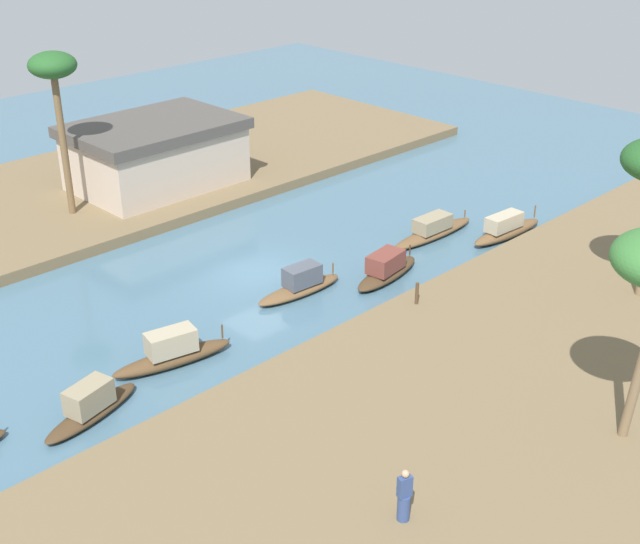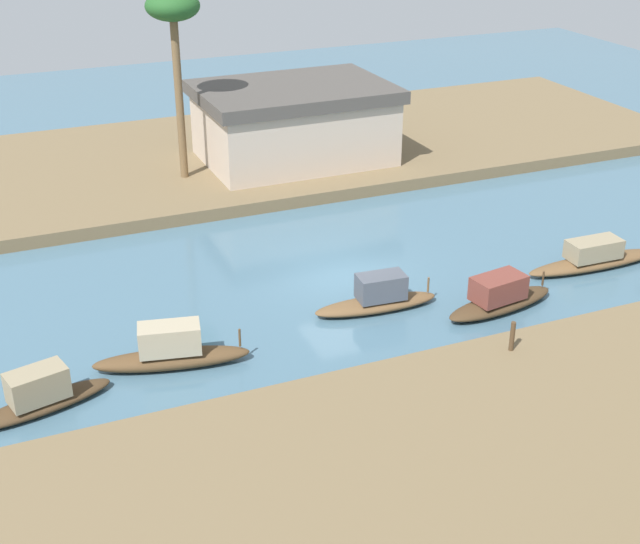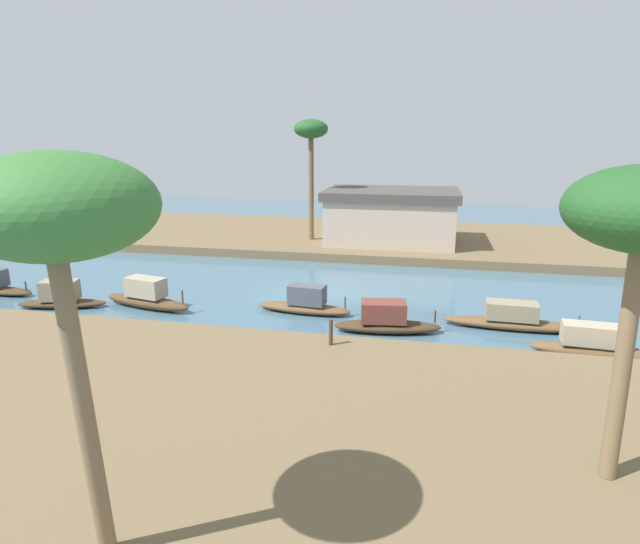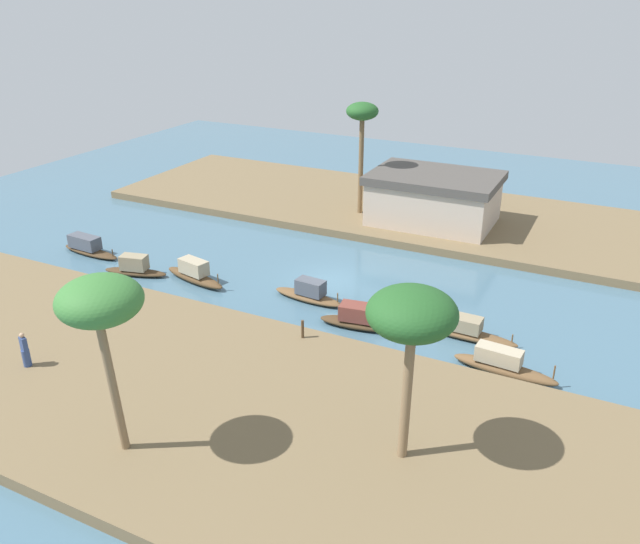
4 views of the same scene
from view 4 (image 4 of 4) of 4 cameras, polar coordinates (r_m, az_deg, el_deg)
river_water at (r=37.52m, az=1.00°, el=-0.80°), size 71.91×71.91×0.00m
riverbank_left at (r=27.56m, az=-11.28°, el=-10.70°), size 45.35×13.75×0.53m
riverbank_right at (r=48.90m, az=7.80°, el=5.35°), size 45.35×13.75×0.53m
sampan_midstream at (r=32.31m, az=12.37°, el=-4.96°), size 5.42×1.14×1.10m
sampan_downstream_large at (r=39.63m, az=-15.96°, el=0.36°), size 4.00×1.86×1.23m
sampan_foreground at (r=35.04m, az=-0.96°, el=-1.88°), size 4.22×1.33×1.23m
sampan_near_left_bank at (r=32.42m, az=3.44°, el=-4.15°), size 4.26×1.71×1.23m
sampan_with_red_awning at (r=29.80m, az=15.78°, el=-7.86°), size 4.69×1.29×1.24m
sampan_upstream_small at (r=43.68m, az=-19.74°, el=2.08°), size 4.59×1.29×1.18m
sampan_open_hull at (r=37.88m, az=-10.98°, el=-0.16°), size 4.59×1.85×1.37m
person_on_near_bank at (r=30.91m, az=-24.49°, el=-6.42°), size 0.43×0.43×1.62m
mooring_post at (r=30.41m, az=-1.54°, el=-5.04°), size 0.14×0.14×0.91m
palm_tree_left_near at (r=21.95m, az=-18.76°, el=-2.66°), size 2.81×2.81×6.74m
palm_tree_left_far at (r=21.00m, az=8.07°, el=-3.88°), size 2.99×2.99×6.43m
palm_tree_right_tall at (r=45.67m, az=3.73°, el=13.39°), size 2.22×2.22×7.88m
riverside_building at (r=45.51m, az=9.97°, el=6.44°), size 8.65×6.18×3.43m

